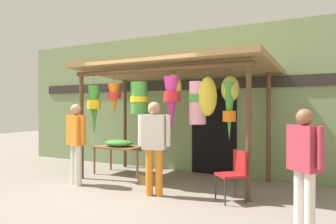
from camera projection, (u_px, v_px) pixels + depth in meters
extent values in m
plane|color=gray|center=(131.00, 192.00, 6.04)|extent=(30.00, 30.00, 0.00)
cube|color=#7A9360|center=(186.00, 102.00, 8.10)|extent=(10.40, 0.25, 3.42)
cube|color=#2D2823|center=(183.00, 85.00, 7.97)|extent=(9.36, 0.04, 0.24)
cube|color=black|center=(214.00, 132.00, 7.62)|extent=(1.10, 0.03, 2.00)
cylinder|color=brown|center=(82.00, 126.00, 7.16)|extent=(0.09, 0.09, 2.29)
cylinder|color=brown|center=(249.00, 132.00, 5.39)|extent=(0.09, 0.09, 2.29)
cylinder|color=brown|center=(125.00, 123.00, 8.57)|extent=(0.09, 0.09, 2.29)
cylinder|color=brown|center=(269.00, 127.00, 6.80)|extent=(0.09, 0.09, 2.29)
cylinder|color=brown|center=(153.00, 70.00, 6.26)|extent=(3.89, 0.10, 0.10)
cylinder|color=brown|center=(189.00, 70.00, 7.67)|extent=(3.89, 0.10, 0.10)
cube|color=olive|center=(173.00, 68.00, 6.96)|extent=(4.19, 2.11, 0.27)
cylinder|color=brown|center=(94.00, 81.00, 6.95)|extent=(0.01, 0.01, 0.21)
cone|color=green|center=(94.00, 110.00, 6.96)|extent=(0.27, 0.27, 1.04)
cylinder|color=yellow|center=(94.00, 104.00, 6.95)|extent=(0.29, 0.29, 0.19)
cylinder|color=brown|center=(114.00, 79.00, 6.78)|extent=(0.01, 0.01, 0.18)
cone|color=orange|center=(114.00, 99.00, 6.78)|extent=(0.26, 0.26, 0.65)
cylinder|color=red|center=(114.00, 96.00, 6.78)|extent=(0.28, 0.28, 0.12)
cylinder|color=brown|center=(139.00, 78.00, 6.42)|extent=(0.01, 0.01, 0.18)
cylinder|color=green|center=(139.00, 98.00, 6.42)|extent=(0.33, 0.33, 0.62)
cylinder|color=yellow|center=(139.00, 99.00, 6.42)|extent=(0.36, 0.36, 0.11)
cylinder|color=brown|center=(171.00, 74.00, 6.05)|extent=(0.01, 0.01, 0.11)
cone|color=#D13399|center=(171.00, 105.00, 6.06)|extent=(0.29, 0.29, 1.04)
cylinder|color=red|center=(171.00, 97.00, 6.06)|extent=(0.32, 0.32, 0.19)
cylinder|color=brown|center=(198.00, 76.00, 5.90)|extent=(0.01, 0.01, 0.21)
cylinder|color=pink|center=(198.00, 103.00, 5.91)|extent=(0.30, 0.30, 0.78)
cylinder|color=green|center=(198.00, 98.00, 5.90)|extent=(0.33, 0.33, 0.14)
cylinder|color=brown|center=(229.00, 75.00, 5.59)|extent=(0.01, 0.01, 0.23)
cone|color=green|center=(229.00, 111.00, 5.60)|extent=(0.21, 0.21, 1.02)
cylinder|color=orange|center=(229.00, 116.00, 5.60)|extent=(0.23, 0.23, 0.18)
cylinder|color=#4C3D23|center=(230.00, 72.00, 5.64)|extent=(0.02, 0.02, 0.13)
ellipsoid|color=gold|center=(230.00, 89.00, 5.64)|extent=(0.32, 0.27, 0.46)
cylinder|color=#4C3D23|center=(208.00, 73.00, 5.73)|extent=(0.02, 0.02, 0.14)
ellipsoid|color=yellow|center=(208.00, 96.00, 5.74)|extent=(0.33, 0.28, 0.69)
cylinder|color=#4C3D23|center=(174.00, 73.00, 6.12)|extent=(0.02, 0.02, 0.05)
ellipsoid|color=gold|center=(174.00, 87.00, 6.12)|extent=(0.30, 0.26, 0.49)
cube|color=brown|center=(123.00, 147.00, 7.62)|extent=(1.31, 0.71, 0.04)
cylinder|color=brown|center=(94.00, 161.00, 7.65)|extent=(0.05, 0.05, 0.61)
cylinder|color=brown|center=(137.00, 165.00, 7.07)|extent=(0.05, 0.05, 0.61)
cylinder|color=brown|center=(111.00, 158.00, 8.18)|extent=(0.05, 0.05, 0.61)
cylinder|color=brown|center=(152.00, 161.00, 7.60)|extent=(0.05, 0.05, 0.61)
ellipsoid|color=green|center=(119.00, 143.00, 7.62)|extent=(0.71, 0.50, 0.16)
ellipsoid|color=orange|center=(121.00, 143.00, 7.52)|extent=(0.32, 0.25, 0.11)
cube|color=#AD1E1E|center=(230.00, 175.00, 5.38)|extent=(0.57, 0.57, 0.04)
cube|color=#AD1E1E|center=(240.00, 163.00, 5.43)|extent=(0.31, 0.31, 0.40)
cylinder|color=#333338|center=(216.00, 187.00, 5.51)|extent=(0.03, 0.03, 0.44)
cylinder|color=#333338|center=(225.00, 192.00, 5.16)|extent=(0.03, 0.03, 0.44)
cylinder|color=#333338|center=(235.00, 185.00, 5.61)|extent=(0.03, 0.03, 0.44)
cylinder|color=#333338|center=(245.00, 190.00, 5.26)|extent=(0.03, 0.03, 0.44)
cylinder|color=olive|center=(149.00, 178.00, 6.72)|extent=(0.47, 0.47, 0.19)
cylinder|color=silver|center=(78.00, 165.00, 6.51)|extent=(0.13, 0.13, 0.81)
cylinder|color=silver|center=(74.00, 164.00, 6.63)|extent=(0.13, 0.13, 0.81)
cube|color=orange|center=(76.00, 130.00, 6.56)|extent=(0.45, 0.32, 0.60)
cylinder|color=orange|center=(83.00, 129.00, 6.38)|extent=(0.08, 0.08, 0.54)
cylinder|color=orange|center=(70.00, 128.00, 6.74)|extent=(0.08, 0.08, 0.54)
sphere|color=tan|center=(76.00, 110.00, 6.56)|extent=(0.22, 0.22, 0.22)
cylinder|color=silver|center=(310.00, 203.00, 4.00)|extent=(0.13, 0.13, 0.76)
cylinder|color=silver|center=(299.00, 199.00, 4.16)|extent=(0.13, 0.13, 0.76)
cube|color=#B23347|center=(304.00, 148.00, 4.07)|extent=(0.45, 0.43, 0.57)
cylinder|color=#B23347|center=(321.00, 148.00, 3.83)|extent=(0.08, 0.08, 0.51)
cylinder|color=#B23347|center=(290.00, 144.00, 4.31)|extent=(0.08, 0.08, 0.51)
sphere|color=#896042|center=(305.00, 117.00, 4.07)|extent=(0.21, 0.21, 0.21)
cylinder|color=orange|center=(159.00, 173.00, 5.73)|extent=(0.13, 0.13, 0.82)
cylinder|color=orange|center=(149.00, 172.00, 5.77)|extent=(0.13, 0.13, 0.82)
cube|color=silver|center=(154.00, 132.00, 5.74)|extent=(0.44, 0.31, 0.62)
cylinder|color=silver|center=(168.00, 131.00, 5.68)|extent=(0.08, 0.08, 0.55)
cylinder|color=silver|center=(140.00, 130.00, 5.80)|extent=(0.08, 0.08, 0.55)
sphere|color=tan|center=(154.00, 108.00, 5.74)|extent=(0.23, 0.23, 0.23)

